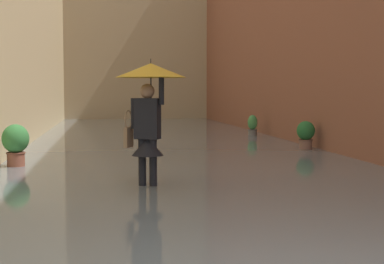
% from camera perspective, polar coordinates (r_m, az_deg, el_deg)
% --- Properties ---
extents(ground_plane, '(67.75, 67.75, 0.00)m').
position_cam_1_polar(ground_plane, '(17.39, -3.03, -1.19)').
color(ground_plane, '#605B56').
extents(flood_water, '(8.32, 33.10, 0.11)m').
position_cam_1_polar(flood_water, '(17.38, -3.03, -1.02)').
color(flood_water, slate).
rests_on(flood_water, ground_plane).
extents(building_facade_far, '(11.12, 1.80, 10.89)m').
position_cam_1_polar(building_facade_far, '(31.96, -5.60, 10.97)').
color(building_facade_far, tan).
rests_on(building_facade_far, ground_plane).
extents(person_wading, '(1.10, 1.10, 2.09)m').
position_cam_1_polar(person_wading, '(9.03, -4.23, 3.52)').
color(person_wading, '#4C4233').
rests_on(person_wading, ground_plane).
extents(potted_plant_mid_left, '(0.46, 0.46, 0.82)m').
position_cam_1_polar(potted_plant_mid_left, '(15.08, 11.11, -0.30)').
color(potted_plant_mid_left, brown).
rests_on(potted_plant_mid_left, ground_plane).
extents(potted_plant_near_left, '(0.33, 0.33, 0.78)m').
position_cam_1_polar(potted_plant_near_left, '(19.57, 5.96, 0.57)').
color(potted_plant_near_left, '#66605B').
rests_on(potted_plant_near_left, ground_plane).
extents(potted_plant_mid_right, '(0.53, 0.53, 0.94)m').
position_cam_1_polar(potted_plant_mid_right, '(11.93, -16.94, -1.13)').
color(potted_plant_mid_right, brown).
rests_on(potted_plant_mid_right, ground_plane).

